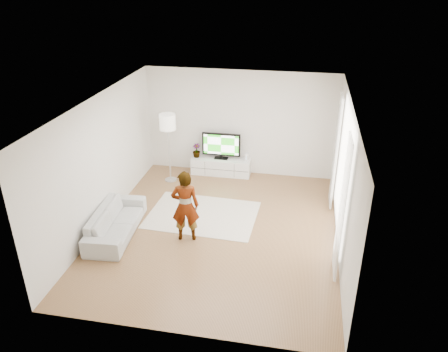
% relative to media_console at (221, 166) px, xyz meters
% --- Properties ---
extents(floor, '(6.00, 6.00, 0.00)m').
position_rel_media_console_xyz_m(floor, '(0.47, -2.76, -0.22)').
color(floor, '#986E44').
rests_on(floor, ground).
extents(ceiling, '(6.00, 6.00, 0.00)m').
position_rel_media_console_xyz_m(ceiling, '(0.47, -2.76, 2.58)').
color(ceiling, white).
rests_on(ceiling, wall_back).
extents(wall_left, '(0.02, 6.00, 2.80)m').
position_rel_media_console_xyz_m(wall_left, '(-2.03, -2.76, 1.18)').
color(wall_left, silver).
rests_on(wall_left, floor).
extents(wall_right, '(0.02, 6.00, 2.80)m').
position_rel_media_console_xyz_m(wall_right, '(2.97, -2.76, 1.18)').
color(wall_right, silver).
rests_on(wall_right, floor).
extents(wall_back, '(5.00, 0.02, 2.80)m').
position_rel_media_console_xyz_m(wall_back, '(0.47, 0.24, 1.18)').
color(wall_back, silver).
rests_on(wall_back, floor).
extents(wall_front, '(5.00, 0.02, 2.80)m').
position_rel_media_console_xyz_m(wall_front, '(0.47, -5.76, 1.18)').
color(wall_front, silver).
rests_on(wall_front, floor).
extents(window, '(0.01, 2.60, 2.50)m').
position_rel_media_console_xyz_m(window, '(2.95, -2.46, 1.23)').
color(window, white).
rests_on(window, wall_right).
extents(curtain_near, '(0.04, 0.70, 2.60)m').
position_rel_media_console_xyz_m(curtain_near, '(2.87, -3.76, 1.13)').
color(curtain_near, white).
rests_on(curtain_near, floor).
extents(curtain_far, '(0.04, 0.70, 2.60)m').
position_rel_media_console_xyz_m(curtain_far, '(2.87, -1.16, 1.13)').
color(curtain_far, white).
rests_on(curtain_far, floor).
extents(media_console, '(1.59, 0.45, 0.45)m').
position_rel_media_console_xyz_m(media_console, '(0.00, 0.00, 0.00)').
color(media_console, white).
rests_on(media_console, floor).
extents(television, '(1.03, 0.20, 0.71)m').
position_rel_media_console_xyz_m(television, '(0.00, 0.03, 0.61)').
color(television, black).
rests_on(television, media_console).
extents(game_console, '(0.08, 0.15, 0.20)m').
position_rel_media_console_xyz_m(game_console, '(0.70, -0.00, 0.33)').
color(game_console, white).
rests_on(game_console, media_console).
extents(potted_plant, '(0.24, 0.24, 0.38)m').
position_rel_media_console_xyz_m(potted_plant, '(-0.68, 0.00, 0.41)').
color(potted_plant, '#3F7238').
rests_on(potted_plant, media_console).
extents(rug, '(2.49, 1.84, 0.01)m').
position_rel_media_console_xyz_m(rug, '(0.01, -2.23, -0.22)').
color(rug, beige).
rests_on(rug, floor).
extents(player, '(0.62, 0.48, 1.53)m').
position_rel_media_console_xyz_m(player, '(-0.10, -3.22, 0.55)').
color(player, '#334772').
rests_on(player, rug).
extents(sofa, '(0.92, 2.02, 0.58)m').
position_rel_media_console_xyz_m(sofa, '(-1.61, -3.30, 0.06)').
color(sofa, '#ABABA6').
rests_on(sofa, floor).
extents(floor_lamp, '(0.40, 0.40, 1.81)m').
position_rel_media_console_xyz_m(floor_lamp, '(-1.24, -0.62, 1.31)').
color(floor_lamp, silver).
rests_on(floor_lamp, floor).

